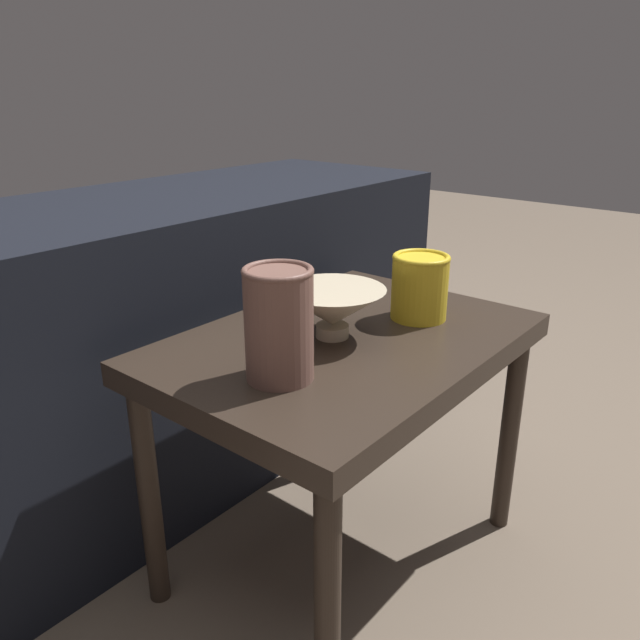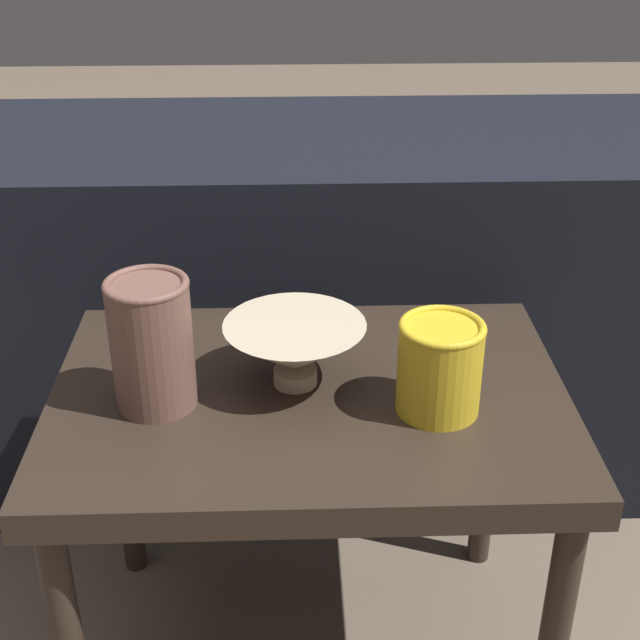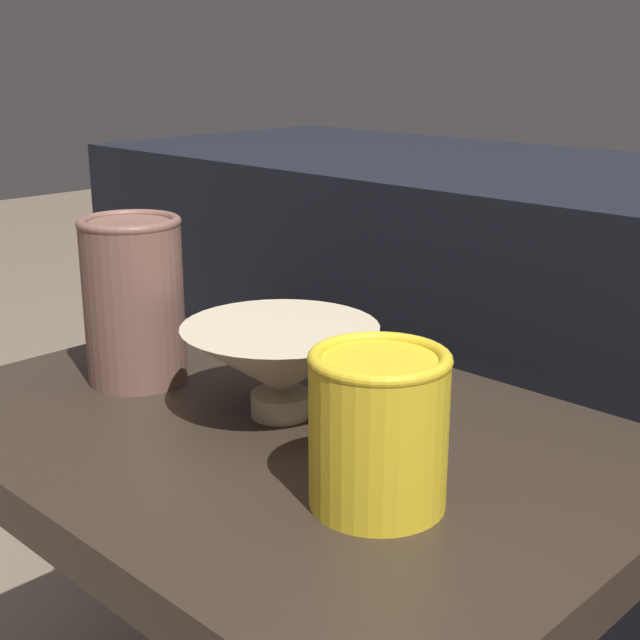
% 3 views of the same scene
% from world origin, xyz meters
% --- Properties ---
extents(table, '(0.64, 0.45, 0.46)m').
position_xyz_m(table, '(0.00, 0.00, 0.41)').
color(table, '#2D231C').
rests_on(table, ground_plane).
extents(couch_backdrop, '(1.48, 0.50, 0.63)m').
position_xyz_m(couch_backdrop, '(0.00, 0.53, 0.32)').
color(couch_backdrop, black).
rests_on(couch_backdrop, ground_plane).
extents(bowl, '(0.18, 0.18, 0.08)m').
position_xyz_m(bowl, '(-0.02, 0.02, 0.51)').
color(bowl, '#C1B293').
rests_on(bowl, table).
extents(vase_textured_left, '(0.10, 0.10, 0.16)m').
position_xyz_m(vase_textured_left, '(-0.19, -0.02, 0.55)').
color(vase_textured_left, brown).
rests_on(vase_textured_left, table).
extents(vase_colorful_right, '(0.10, 0.10, 0.12)m').
position_xyz_m(vase_colorful_right, '(0.15, -0.05, 0.52)').
color(vase_colorful_right, gold).
rests_on(vase_colorful_right, table).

